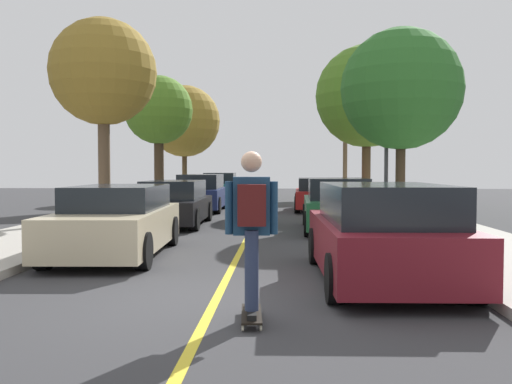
% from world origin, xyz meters
% --- Properties ---
extents(ground, '(80.00, 80.00, 0.00)m').
position_xyz_m(ground, '(0.00, 0.00, 0.00)').
color(ground, '#353538').
extents(center_line, '(0.12, 39.20, 0.01)m').
position_xyz_m(center_line, '(0.00, 4.00, 0.00)').
color(center_line, gold).
rests_on(center_line, ground).
extents(parked_car_left_nearest, '(2.04, 4.47, 1.36)m').
position_xyz_m(parked_car_left_nearest, '(-2.36, 3.53, 0.67)').
color(parked_car_left_nearest, '#BCAD89').
rests_on(parked_car_left_nearest, ground).
extents(parked_car_left_near, '(1.92, 4.37, 1.34)m').
position_xyz_m(parked_car_left_near, '(-2.36, 9.30, 0.65)').
color(parked_car_left_near, black).
rests_on(parked_car_left_near, ground).
extents(parked_car_left_far, '(1.84, 4.13, 1.46)m').
position_xyz_m(parked_car_left_far, '(-2.36, 14.91, 0.72)').
color(parked_car_left_far, navy).
rests_on(parked_car_left_far, ground).
extents(parked_car_left_farthest, '(1.92, 4.22, 1.47)m').
position_xyz_m(parked_car_left_farthest, '(-2.36, 21.82, 0.72)').
color(parked_car_left_farthest, '#196066').
rests_on(parked_car_left_farthest, ground).
extents(parked_car_right_nearest, '(2.04, 4.37, 1.47)m').
position_xyz_m(parked_car_right_nearest, '(2.36, 1.25, 0.73)').
color(parked_car_right_nearest, maroon).
rests_on(parked_car_right_nearest, ground).
extents(parked_car_right_near, '(1.93, 4.26, 1.44)m').
position_xyz_m(parked_car_right_near, '(2.36, 8.10, 0.69)').
color(parked_car_right_near, '#1E5B33').
rests_on(parked_car_right_near, ground).
extents(parked_car_right_far, '(2.09, 4.09, 1.32)m').
position_xyz_m(parked_car_right_far, '(2.36, 15.25, 0.66)').
color(parked_car_right_far, maroon).
rests_on(parked_car_right_far, ground).
extents(street_tree_left_nearest, '(3.18, 3.18, 6.04)m').
position_xyz_m(street_tree_left_nearest, '(-4.50, 9.44, 4.55)').
color(street_tree_left_nearest, brown).
rests_on(street_tree_left_nearest, sidewalk_left).
extents(street_tree_left_near, '(2.96, 2.96, 5.58)m').
position_xyz_m(street_tree_left_near, '(-4.50, 16.95, 4.18)').
color(street_tree_left_near, '#3D2D1E').
rests_on(street_tree_left_near, sidewalk_left).
extents(street_tree_left_far, '(3.91, 3.91, 6.10)m').
position_xyz_m(street_tree_left_far, '(-4.50, 23.35, 4.28)').
color(street_tree_left_far, '#4C3823').
rests_on(street_tree_left_far, sidewalk_left).
extents(street_tree_right_nearest, '(3.71, 3.71, 5.85)m').
position_xyz_m(street_tree_right_nearest, '(4.50, 10.25, 4.12)').
color(street_tree_right_nearest, '#3D2D1E').
rests_on(street_tree_right_nearest, sidewalk_right).
extents(street_tree_right_near, '(4.41, 4.41, 6.88)m').
position_xyz_m(street_tree_right_near, '(4.50, 17.28, 4.80)').
color(street_tree_right_near, '#4C3823').
rests_on(street_tree_right_near, sidewalk_right).
extents(street_tree_right_far, '(2.85, 2.85, 6.27)m').
position_xyz_m(street_tree_right_far, '(4.50, 25.43, 4.95)').
color(street_tree_right_far, brown).
rests_on(street_tree_right_far, sidewalk_right).
extents(fire_hydrant, '(0.20, 0.20, 0.70)m').
position_xyz_m(fire_hydrant, '(3.86, 6.75, 0.49)').
color(fire_hydrant, '#B2140F').
rests_on(fire_hydrant, sidewalk_right).
extents(streetlamp, '(0.36, 0.24, 4.86)m').
position_xyz_m(streetlamp, '(4.11, 10.49, 2.96)').
color(streetlamp, '#38383D').
rests_on(streetlamp, sidewalk_right).
extents(skateboard, '(0.27, 0.85, 0.10)m').
position_xyz_m(skateboard, '(0.52, -1.07, 0.09)').
color(skateboard, black).
rests_on(skateboard, ground).
extents(skateboarder, '(0.58, 0.70, 1.78)m').
position_xyz_m(skateboarder, '(0.52, -1.11, 1.12)').
color(skateboarder, black).
rests_on(skateboarder, skateboard).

